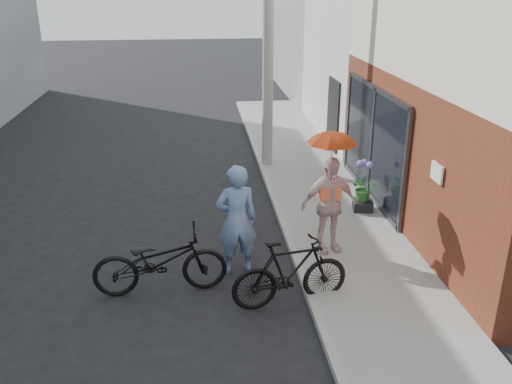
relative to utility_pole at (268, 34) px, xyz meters
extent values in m
plane|color=black|center=(-1.10, -6.00, -3.50)|extent=(80.00, 80.00, 0.00)
cube|color=gray|center=(1.00, -4.00, -3.44)|extent=(2.20, 24.00, 0.12)
cube|color=#9E9E99|center=(-0.16, -4.00, -3.44)|extent=(0.12, 24.00, 0.12)
cube|color=black|center=(2.06, -2.50, -2.14)|extent=(0.06, 3.80, 2.40)
cube|color=white|center=(2.06, -5.80, -1.68)|extent=(0.04, 0.40, 0.30)
cube|color=silver|center=(6.10, 3.00, 0.00)|extent=(8.00, 6.00, 7.00)
cube|color=slate|center=(6.10, 10.00, 0.00)|extent=(8.00, 8.00, 7.00)
cylinder|color=#9E9E99|center=(0.00, 0.00, 0.00)|extent=(0.28, 0.28, 7.00)
imported|color=#6581B4|center=(-1.24, -5.49, -2.52)|extent=(0.78, 0.57, 1.97)
imported|color=black|center=(-2.52, -6.02, -2.93)|extent=(2.19, 0.87, 1.13)
imported|color=black|center=(-0.50, -6.62, -2.94)|extent=(1.94, 0.83, 1.13)
imported|color=beige|center=(0.45, -5.08, -2.48)|extent=(1.12, 0.65, 1.80)
imported|color=#C74317|center=(0.45, -5.08, -1.22)|extent=(0.83, 0.83, 0.73)
cube|color=black|center=(1.65, -3.36, -3.27)|extent=(0.47, 0.47, 0.22)
imported|color=#2C6C2B|center=(1.65, -3.36, -2.87)|extent=(0.53, 0.46, 0.59)
camera|label=1|loc=(-1.83, -13.83, 1.30)|focal=38.00mm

